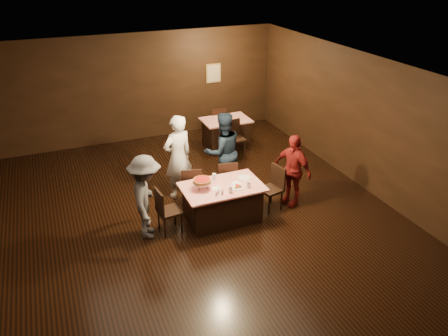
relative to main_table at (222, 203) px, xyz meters
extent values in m
plane|color=black|center=(-0.47, -0.10, -0.39)|extent=(10.00, 10.00, 0.00)
cube|color=silver|center=(-0.47, -0.10, 2.62)|extent=(8.00, 10.00, 0.04)
cube|color=black|center=(-0.47, 4.90, 1.11)|extent=(8.00, 0.04, 3.00)
cube|color=black|center=(3.53, -0.10, 1.11)|extent=(0.04, 10.00, 3.00)
cube|color=tan|center=(1.73, 4.87, 1.31)|extent=(0.46, 0.03, 0.56)
cube|color=beige|center=(1.73, 4.84, 1.31)|extent=(0.38, 0.01, 0.48)
cube|color=red|center=(0.00, 0.00, 0.00)|extent=(1.60, 1.00, 0.77)
cube|color=#B4120C|center=(1.53, 3.45, 0.00)|extent=(1.30, 0.90, 0.77)
cube|color=black|center=(-0.40, 0.75, 0.09)|extent=(0.51, 0.51, 0.95)
cube|color=black|center=(0.40, 0.75, 0.09)|extent=(0.50, 0.50, 0.95)
cube|color=black|center=(-1.10, 0.00, 0.09)|extent=(0.46, 0.46, 0.95)
cube|color=black|center=(1.10, 0.00, 0.09)|extent=(0.50, 0.50, 0.95)
cube|color=black|center=(1.53, 2.75, 0.09)|extent=(0.46, 0.46, 0.95)
cube|color=black|center=(1.53, 4.05, 0.09)|extent=(0.49, 0.49, 0.95)
imported|color=white|center=(-0.51, 1.27, 0.56)|extent=(0.79, 0.63, 1.89)
imported|color=#141F30|center=(0.52, 1.22, 0.53)|extent=(0.92, 0.73, 1.83)
imported|color=#525155|center=(-1.51, 0.05, 0.45)|extent=(0.89, 1.20, 1.66)
imported|color=maroon|center=(1.62, 0.05, 0.41)|extent=(0.70, 1.01, 1.59)
cylinder|color=black|center=(-0.40, 0.15, 0.46)|extent=(0.01, 0.01, 0.15)
cylinder|color=black|center=(-0.49, 0.00, 0.46)|extent=(0.01, 0.01, 0.15)
cylinder|color=black|center=(-0.31, 0.00, 0.46)|extent=(0.01, 0.01, 0.15)
cylinder|color=silver|center=(-0.40, 0.05, 0.54)|extent=(0.38, 0.38, 0.01)
cylinder|color=#B27233|center=(-0.40, 0.05, 0.57)|extent=(0.35, 0.35, 0.05)
cylinder|color=#A5140C|center=(-0.40, 0.05, 0.60)|extent=(0.30, 0.30, 0.01)
cylinder|color=white|center=(0.25, -0.18, 0.39)|extent=(0.25, 0.25, 0.01)
cylinder|color=#B27233|center=(0.25, -0.18, 0.42)|extent=(0.18, 0.18, 0.04)
cylinder|color=#A5140C|center=(0.25, -0.18, 0.44)|extent=(0.14, 0.14, 0.01)
cylinder|color=white|center=(0.55, 0.15, 0.39)|extent=(0.25, 0.25, 0.01)
cylinder|color=silver|center=(0.05, -0.30, 0.46)|extent=(0.08, 0.08, 0.14)
cylinder|color=silver|center=(0.45, -0.25, 0.46)|extent=(0.08, 0.08, 0.14)
cylinder|color=silver|center=(-0.05, 0.30, 0.46)|extent=(0.08, 0.08, 0.14)
cylinder|color=silver|center=(-0.18, -0.25, 0.43)|extent=(0.04, 0.04, 0.08)
cylinder|color=silver|center=(-0.18, -0.25, 0.47)|extent=(0.05, 0.05, 0.02)
cylinder|color=silver|center=(-0.12, -0.30, 0.43)|extent=(0.04, 0.04, 0.08)
cylinder|color=silver|center=(-0.12, -0.30, 0.47)|extent=(0.05, 0.05, 0.02)
cylinder|color=silver|center=(-0.24, -0.30, 0.43)|extent=(0.04, 0.04, 0.08)
cylinder|color=silver|center=(-0.24, -0.30, 0.47)|extent=(0.05, 0.05, 0.02)
cube|color=white|center=(0.30, 0.00, 0.39)|extent=(0.19, 0.19, 0.01)
cube|color=white|center=(-0.15, -0.05, 0.39)|extent=(0.21, 0.21, 0.01)
camera|label=1|loc=(-2.87, -6.98, 4.57)|focal=35.00mm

